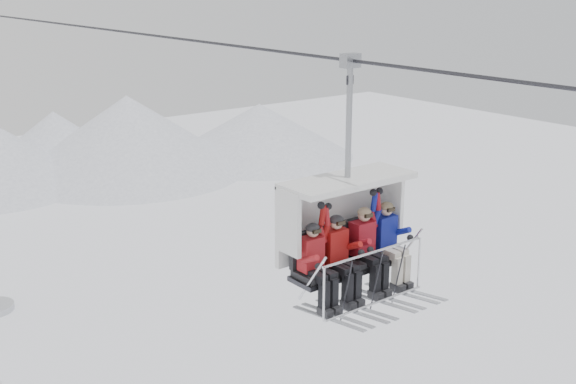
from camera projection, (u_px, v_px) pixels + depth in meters
haul_cable at (288, 53)px, 12.39m from camera, size 0.06×50.00×0.06m
chairlift_carrier at (342, 220)px, 12.02m from camera, size 2.32×1.17×3.98m
skier_far_left at (316, 263)px, 11.45m from camera, size 0.38×1.69×1.53m
skier_center_left at (339, 255)px, 11.74m from camera, size 0.40×1.69×1.58m
skier_center_right at (367, 247)px, 12.10m from camera, size 0.40×1.69×1.59m
skier_far_right at (389, 240)px, 12.40m from camera, size 0.40×1.69×1.59m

